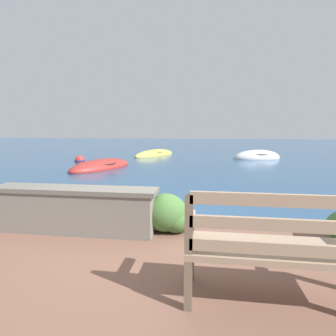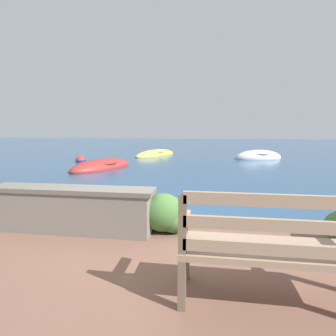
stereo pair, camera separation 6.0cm
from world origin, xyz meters
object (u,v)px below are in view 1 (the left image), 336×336
rowboat_nearest (101,167)px  rowboat_mid (257,157)px  park_bench (277,246)px  mooring_buoy (80,160)px  rowboat_far (155,155)px

rowboat_nearest → rowboat_mid: 8.30m
park_bench → mooring_buoy: park_bench is taller
rowboat_nearest → rowboat_far: (1.19, 5.35, -0.00)m
rowboat_nearest → rowboat_mid: (6.96, 4.52, 0.01)m
mooring_buoy → rowboat_far: bearing=48.7°
park_bench → rowboat_mid: park_bench is taller
rowboat_far → rowboat_nearest: bearing=15.6°
rowboat_mid → rowboat_far: (-5.78, 0.83, -0.02)m
rowboat_far → mooring_buoy: (-3.04, -3.46, 0.03)m
rowboat_mid → park_bench: bearing=59.1°
rowboat_far → mooring_buoy: bearing=-13.1°
park_bench → rowboat_nearest: (-4.68, 8.04, -0.64)m
rowboat_far → rowboat_mid: bearing=109.9°
mooring_buoy → park_bench: bearing=-56.7°
rowboat_nearest → rowboat_far: rowboat_nearest is taller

